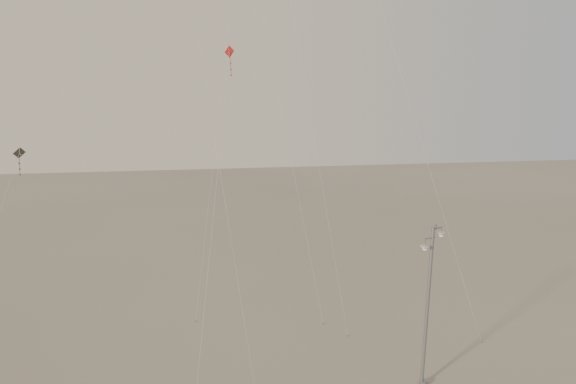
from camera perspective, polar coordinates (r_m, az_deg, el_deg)
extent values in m
cylinder|color=gray|center=(32.31, 13.59, -18.32)|extent=(0.44, 0.44, 0.30)
cylinder|color=gray|center=(30.48, 13.96, -11.41)|extent=(0.39, 0.18, 8.72)
cylinder|color=gray|center=(29.18, 14.75, -3.35)|extent=(0.14, 0.14, 0.18)
cylinder|color=gray|center=(29.41, 15.04, -3.55)|extent=(0.48, 0.29, 0.07)
cylinder|color=gray|center=(29.64, 15.33, -3.75)|extent=(0.06, 0.06, 0.30)
ellipsoid|color=#B5B5B0|center=(29.68, 15.31, -4.03)|extent=(0.52, 0.52, 0.18)
cylinder|color=gray|center=(29.15, 14.24, -4.56)|extent=(0.60, 0.23, 0.07)
cylinder|color=gray|center=(29.02, 13.76, -5.02)|extent=(0.06, 0.06, 0.40)
ellipsoid|color=#B5B5B0|center=(29.07, 13.74, -5.40)|extent=(0.52, 0.52, 0.18)
cylinder|color=beige|center=(28.32, -6.74, 0.98)|extent=(2.89, 1.74, 21.74)
cylinder|color=beige|center=(36.46, 0.70, 16.46)|extent=(5.59, 7.45, 38.38)
cylinder|color=gray|center=(36.90, 6.08, -14.31)|extent=(0.06, 0.06, 0.10)
cube|color=maroon|center=(30.67, -5.98, 14.00)|extent=(0.49, 0.46, 0.63)
cylinder|color=maroon|center=(30.78, -5.84, 12.54)|extent=(0.09, 0.16, 1.00)
cylinder|color=beige|center=(27.93, -7.72, -3.77)|extent=(2.52, 7.21, 17.39)
cylinder|color=beige|center=(34.89, 13.16, 5.75)|extent=(7.51, 4.64, 25.43)
cylinder|color=gray|center=(37.82, 19.07, -14.23)|extent=(0.06, 0.06, 0.10)
cylinder|color=beige|center=(38.10, -1.34, 11.71)|extent=(5.33, 7.31, 32.38)
cylinder|color=gray|center=(38.44, 3.59, -13.18)|extent=(0.06, 0.06, 0.10)
cube|color=#282522|center=(30.08, -25.63, 3.61)|extent=(0.57, 0.16, 0.56)
cylinder|color=#282522|center=(30.30, -25.61, 2.33)|extent=(0.10, 0.14, 0.89)
cylinder|color=beige|center=(38.89, -7.07, 7.80)|extent=(3.99, 5.97, 27.19)
cylinder|color=gray|center=(39.17, -9.36, -12.83)|extent=(0.06, 0.06, 0.10)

